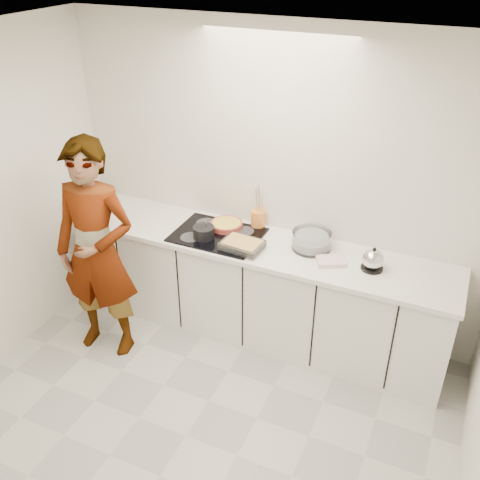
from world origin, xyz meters
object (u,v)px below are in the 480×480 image
at_px(saucepan, 204,232).
at_px(cook, 97,252).
at_px(utensil_crock, 258,219).
at_px(tart_dish, 226,225).
at_px(mixing_bowl, 311,241).
at_px(baking_dish, 242,244).
at_px(hob, 218,235).
at_px(kettle, 373,260).

xyz_separation_m(saucepan, cook, (-0.66, -0.56, -0.04)).
bearing_deg(utensil_crock, cook, -136.50).
height_order(tart_dish, mixing_bowl, mixing_bowl).
distance_m(tart_dish, saucepan, 0.25).
height_order(saucepan, mixing_bowl, saucepan).
xyz_separation_m(tart_dish, utensil_crock, (0.23, 0.14, 0.04)).
bearing_deg(baking_dish, hob, 156.29).
bearing_deg(hob, kettle, 0.89).
xyz_separation_m(baking_dish, cook, (-1.02, -0.53, -0.03)).
distance_m(kettle, cook, 2.13).
bearing_deg(mixing_bowl, tart_dish, 178.93).
height_order(saucepan, utensil_crock, saucepan).
xyz_separation_m(mixing_bowl, kettle, (0.51, -0.10, 0.01)).
relative_size(baking_dish, utensil_crock, 2.18).
height_order(baking_dish, mixing_bowl, mixing_bowl).
height_order(hob, baking_dish, baking_dish).
bearing_deg(saucepan, cook, -139.65).
bearing_deg(cook, tart_dish, 38.55).
bearing_deg(baking_dish, tart_dish, 135.30).
bearing_deg(tart_dish, mixing_bowl, -1.07).
height_order(kettle, utensil_crock, kettle).
relative_size(tart_dish, saucepan, 1.56).
distance_m(saucepan, baking_dish, 0.36).
distance_m(saucepan, mixing_bowl, 0.88).
bearing_deg(saucepan, hob, 51.39).
bearing_deg(hob, mixing_bowl, 9.09).
distance_m(hob, tart_dish, 0.14).
bearing_deg(baking_dish, cook, -152.31).
relative_size(kettle, cook, 0.11).
bearing_deg(utensil_crock, tart_dish, -148.93).
height_order(mixing_bowl, cook, cook).
relative_size(saucepan, baking_dish, 0.69).
height_order(hob, cook, cook).
relative_size(hob, tart_dish, 1.99).
relative_size(tart_dish, cook, 0.19).
height_order(tart_dish, baking_dish, baking_dish).
xyz_separation_m(baking_dish, utensil_crock, (-0.03, 0.40, 0.03)).
bearing_deg(utensil_crock, hob, -131.83).
bearing_deg(saucepan, kettle, 4.92).
relative_size(tart_dish, baking_dish, 1.08).
height_order(tart_dish, utensil_crock, utensil_crock).
relative_size(hob, utensil_crock, 4.68).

